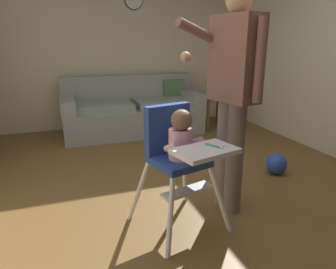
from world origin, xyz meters
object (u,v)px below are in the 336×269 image
object	(u,v)px
high_chair	(179,147)
toy_ball	(276,164)
adult_standing	(233,93)
toy_ball_second	(180,160)
sippy_cup	(215,94)
wall_clock	(134,0)
side_table	(213,106)
couch	(133,111)

from	to	relation	value
high_chair	toy_ball	distance (m)	1.54
adult_standing	toy_ball	distance (m)	1.31
toy_ball_second	sippy_cup	bearing A→B (deg)	50.14
high_chair	toy_ball_second	size ratio (longest dim) A/B	5.24
sippy_cup	wall_clock	distance (m)	1.93
toy_ball_second	wall_clock	size ratio (longest dim) A/B	0.61
side_table	wall_clock	xyz separation A→B (m)	(-1.07, 0.75, 1.60)
high_chair	toy_ball_second	world-z (taller)	high_chair
adult_standing	sippy_cup	xyz separation A→B (m)	(1.04, 2.25, -0.42)
toy_ball	wall_clock	xyz separation A→B (m)	(-0.90, 2.55, 1.87)
couch	toy_ball	world-z (taller)	couch
side_table	high_chair	bearing A→B (deg)	-122.50
couch	toy_ball	xyz separation A→B (m)	(1.09, -2.07, -0.22)
wall_clock	sippy_cup	bearing A→B (deg)	-34.50
adult_standing	wall_clock	distance (m)	3.16
wall_clock	side_table	bearing A→B (deg)	-35.00
sippy_cup	toy_ball	bearing A→B (deg)	-95.74
high_chair	adult_standing	size ratio (longest dim) A/B	0.53
adult_standing	toy_ball	world-z (taller)	adult_standing
couch	adult_standing	distance (m)	2.62
toy_ball_second	wall_clock	world-z (taller)	wall_clock
toy_ball	sippy_cup	size ratio (longest dim) A/B	2.23
couch	toy_ball_second	bearing A→B (deg)	6.69
sippy_cup	toy_ball_second	bearing A→B (deg)	-129.86
toy_ball_second	sippy_cup	world-z (taller)	sippy_cup
side_table	wall_clock	distance (m)	2.06
high_chair	adult_standing	distance (m)	0.61
adult_standing	side_table	bearing A→B (deg)	-126.95
couch	wall_clock	world-z (taller)	wall_clock
toy_ball_second	sippy_cup	xyz separation A→B (m)	(1.08, 1.30, 0.48)
toy_ball	side_table	bearing A→B (deg)	84.89
toy_ball_second	wall_clock	xyz separation A→B (m)	(-0.00, 2.04, 1.89)
high_chair	toy_ball	bearing A→B (deg)	98.26
high_chair	wall_clock	bearing A→B (deg)	157.87
adult_standing	side_table	distance (m)	2.55
side_table	sippy_cup	bearing A→B (deg)	0.00
toy_ball	toy_ball_second	distance (m)	1.03
toy_ball_second	side_table	bearing A→B (deg)	50.66
couch	sippy_cup	size ratio (longest dim) A/B	20.78
toy_ball	sippy_cup	bearing A→B (deg)	84.26
high_chair	sippy_cup	bearing A→B (deg)	133.01
toy_ball	toy_ball_second	size ratio (longest dim) A/B	1.26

